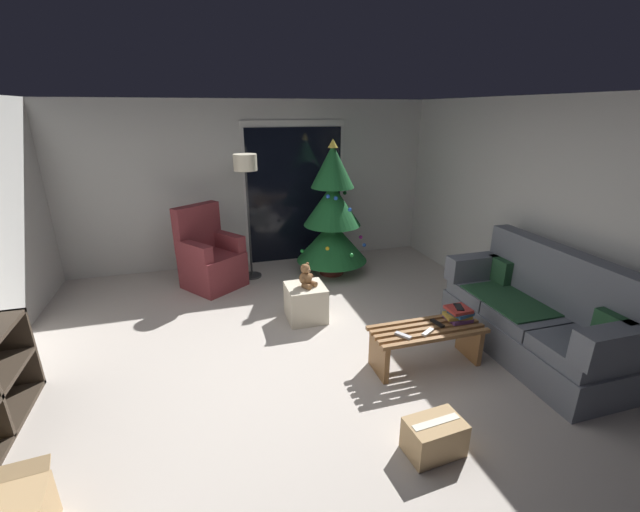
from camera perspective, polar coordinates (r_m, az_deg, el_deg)
The scene contains 18 objects.
ground_plane at distance 4.11m, azimuth -2.69°, elevation -15.03°, with size 7.00×7.00×0.00m, color #BCB2A8.
wall_back at distance 6.48m, azimuth -9.45°, elevation 9.83°, with size 5.72×0.12×2.50m, color beige.
wall_right at distance 5.02m, azimuth 30.74°, elevation 4.39°, with size 0.12×6.00×2.50m, color beige.
patio_door_frame at distance 6.55m, azimuth -3.57°, elevation 8.82°, with size 1.60×0.02×2.20m, color silver.
patio_door_glass at distance 6.54m, azimuth -3.52°, elevation 8.37°, with size 1.50×0.02×2.10m, color black.
couch at distance 4.64m, azimuth 27.98°, elevation -7.52°, with size 0.79×1.94×1.08m.
coffee_table at distance 4.10m, azimuth 14.68°, elevation -11.35°, with size 1.10×0.40×0.41m.
remote_white at distance 3.94m, azimuth 14.88°, elevation -10.27°, with size 0.04×0.16×0.02m, color silver.
remote_black at distance 4.11m, azimuth 16.12°, elevation -9.04°, with size 0.04×0.16×0.02m, color black.
remote_silver at distance 3.84m, azimuth 11.58°, elevation -10.85°, with size 0.04×0.16×0.02m, color #ADADB2.
book_stack at distance 4.22m, azimuth 18.84°, elevation -7.72°, with size 0.27×0.23×0.13m.
cell_phone at distance 4.20m, azimuth 18.88°, elevation -6.78°, with size 0.07×0.14×0.01m, color black.
christmas_tree at distance 5.93m, azimuth 1.71°, elevation 5.47°, with size 1.05×1.05×1.98m.
armchair at distance 5.84m, azimuth -15.16°, elevation -0.35°, with size 0.96×0.96×1.13m.
floor_lamp at distance 5.77m, azimuth -10.34°, elevation 11.12°, with size 0.32×0.32×1.78m.
ottoman at distance 4.81m, azimuth -2.00°, elevation -6.53°, with size 0.44×0.44×0.42m, color beige.
teddy_bear_chestnut at distance 4.67m, azimuth -1.95°, elevation -2.92°, with size 0.21×0.22×0.29m.
cardboard_box_taped_mid_floor at distance 3.30m, azimuth 15.71°, elevation -23.21°, with size 0.43×0.30×0.27m.
Camera 1 is at (-0.77, -3.28, 2.35)m, focal length 22.83 mm.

